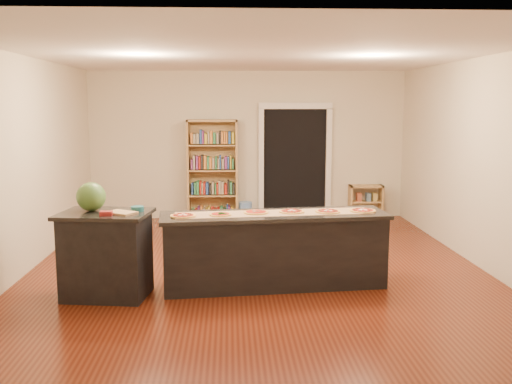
{
  "coord_description": "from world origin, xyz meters",
  "views": [
    {
      "loc": [
        -0.36,
        -7.41,
        2.16
      ],
      "look_at": [
        0.0,
        0.2,
        1.0
      ],
      "focal_mm": 40.0,
      "sensor_mm": 36.0,
      "label": 1
    }
  ],
  "objects_px": {
    "kitchen_island": "(274,250)",
    "bookshelf": "(212,170)",
    "low_shelf": "(366,202)",
    "watermelon": "(91,197)",
    "waste_bin": "(246,211)",
    "side_counter": "(106,254)"
  },
  "relations": [
    {
      "from": "low_shelf",
      "to": "kitchen_island",
      "type": "bearing_deg",
      "value": -117.11
    },
    {
      "from": "kitchen_island",
      "to": "side_counter",
      "type": "relative_size",
      "value": 2.73
    },
    {
      "from": "low_shelf",
      "to": "watermelon",
      "type": "distance_m",
      "value": 6.06
    },
    {
      "from": "kitchen_island",
      "to": "bookshelf",
      "type": "xyz_separation_m",
      "value": [
        -0.85,
        4.06,
        0.5
      ]
    },
    {
      "from": "watermelon",
      "to": "side_counter",
      "type": "bearing_deg",
      "value": -24.72
    },
    {
      "from": "kitchen_island",
      "to": "watermelon",
      "type": "relative_size",
      "value": 8.24
    },
    {
      "from": "low_shelf",
      "to": "waste_bin",
      "type": "relative_size",
      "value": 1.81
    },
    {
      "from": "kitchen_island",
      "to": "side_counter",
      "type": "bearing_deg",
      "value": -177.03
    },
    {
      "from": "bookshelf",
      "to": "low_shelf",
      "type": "distance_m",
      "value": 3.01
    },
    {
      "from": "bookshelf",
      "to": "watermelon",
      "type": "distance_m",
      "value": 4.46
    },
    {
      "from": "waste_bin",
      "to": "bookshelf",
      "type": "bearing_deg",
      "value": 171.14
    },
    {
      "from": "bookshelf",
      "to": "waste_bin",
      "type": "xyz_separation_m",
      "value": [
        0.62,
        -0.1,
        -0.77
      ]
    },
    {
      "from": "low_shelf",
      "to": "watermelon",
      "type": "bearing_deg",
      "value": -134.18
    },
    {
      "from": "waste_bin",
      "to": "watermelon",
      "type": "height_order",
      "value": "watermelon"
    },
    {
      "from": "kitchen_island",
      "to": "low_shelf",
      "type": "distance_m",
      "value": 4.59
    },
    {
      "from": "kitchen_island",
      "to": "waste_bin",
      "type": "distance_m",
      "value": 3.98
    },
    {
      "from": "bookshelf",
      "to": "waste_bin",
      "type": "relative_size",
      "value": 5.37
    },
    {
      "from": "side_counter",
      "to": "bookshelf",
      "type": "height_order",
      "value": "bookshelf"
    },
    {
      "from": "waste_bin",
      "to": "low_shelf",
      "type": "bearing_deg",
      "value": 3.14
    },
    {
      "from": "side_counter",
      "to": "kitchen_island",
      "type": "bearing_deg",
      "value": 16.42
    },
    {
      "from": "kitchen_island",
      "to": "waste_bin",
      "type": "relative_size",
      "value": 7.64
    },
    {
      "from": "waste_bin",
      "to": "watermelon",
      "type": "bearing_deg",
      "value": -114.0
    }
  ]
}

